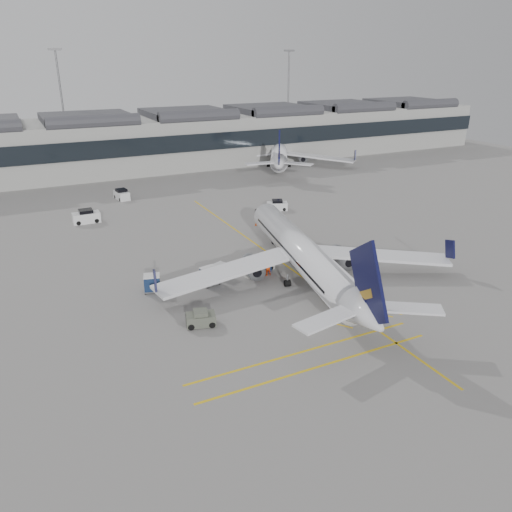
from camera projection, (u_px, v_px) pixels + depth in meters
name	position (u px, v px, depth m)	size (l,w,h in m)	color
ground	(236.00, 308.00, 50.53)	(220.00, 220.00, 0.00)	gray
terminal	(99.00, 144.00, 108.08)	(200.00, 20.45, 12.40)	#9E9E99
light_masts	(77.00, 99.00, 116.00)	(113.00, 0.60, 25.45)	slate
apron_markings	(276.00, 258.00, 62.97)	(0.25, 60.00, 0.01)	gold
airliner_main	(303.00, 254.00, 56.26)	(33.83, 37.31, 10.02)	silver
airliner_far	(279.00, 152.00, 115.67)	(31.50, 34.74, 10.23)	silver
belt_loader	(256.00, 267.00, 58.67)	(5.42, 2.97, 2.14)	#BBB9B1
baggage_cart_a	(264.00, 266.00, 58.33)	(1.71, 1.46, 1.66)	gray
baggage_cart_b	(210.00, 276.00, 55.26)	(2.21, 1.95, 2.02)	gray
baggage_cart_c	(220.00, 270.00, 57.35)	(1.88, 1.75, 1.58)	gray
baggage_cart_d	(152.00, 283.00, 53.64)	(2.16, 1.94, 1.92)	gray
ramp_agent_a	(248.00, 260.00, 60.35)	(0.57, 0.37, 1.56)	orange
ramp_agent_b	(267.00, 267.00, 57.70)	(0.96, 0.75, 1.98)	#FF450D
pushback_tug	(201.00, 319.00, 46.99)	(3.04, 2.28, 1.52)	#54584B
safety_cone_nose	(256.00, 224.00, 75.04)	(0.34, 0.34, 0.47)	#F24C0A
safety_cone_engine	(302.00, 261.00, 61.48)	(0.37, 0.37, 0.51)	#F24C0A
service_van_left	(86.00, 217.00, 76.17)	(4.00, 2.02, 2.06)	silver
service_van_mid	(122.00, 195.00, 88.72)	(2.31, 3.84, 1.86)	silver
service_van_right	(277.00, 205.00, 82.52)	(3.71, 2.83, 1.71)	silver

